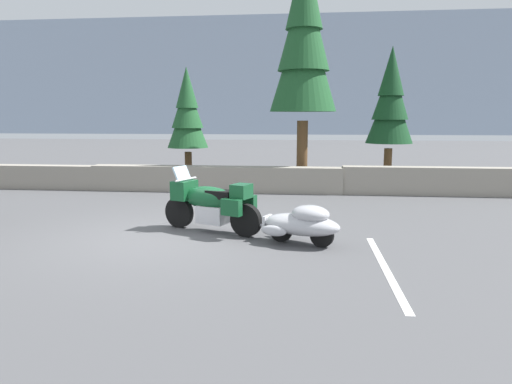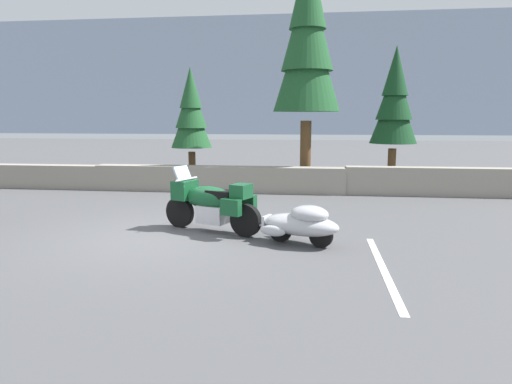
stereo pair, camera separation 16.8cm
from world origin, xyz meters
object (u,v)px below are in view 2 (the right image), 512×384
(touring_motorcycle, at_px, (211,202))
(car_shaped_trailer, at_px, (301,223))
(pine_tree_tall, at_px, (307,37))
(pine_tree_secondary, at_px, (191,112))
(pine_tree_far_right, at_px, (395,100))

(touring_motorcycle, relative_size, car_shaped_trailer, 1.01)
(touring_motorcycle, xyz_separation_m, pine_tree_tall, (1.81, 6.19, 4.24))
(pine_tree_tall, relative_size, pine_tree_secondary, 1.92)
(car_shaped_trailer, relative_size, pine_tree_secondary, 0.54)
(touring_motorcycle, distance_m, car_shaped_trailer, 2.03)
(car_shaped_trailer, xyz_separation_m, pine_tree_tall, (-0.06, 6.96, 4.45))
(touring_motorcycle, distance_m, pine_tree_secondary, 7.04)
(touring_motorcycle, bearing_deg, pine_tree_far_right, 54.28)
(pine_tree_secondary, height_order, pine_tree_far_right, pine_tree_far_right)
(pine_tree_tall, bearing_deg, touring_motorcycle, -106.33)
(pine_tree_tall, distance_m, pine_tree_far_right, 3.47)
(pine_tree_far_right, bearing_deg, touring_motorcycle, -125.72)
(car_shaped_trailer, height_order, pine_tree_far_right, pine_tree_far_right)
(pine_tree_secondary, distance_m, pine_tree_far_right, 6.77)
(touring_motorcycle, relative_size, pine_tree_far_right, 0.47)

